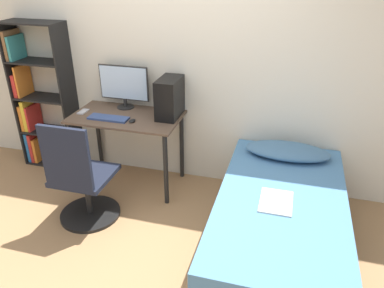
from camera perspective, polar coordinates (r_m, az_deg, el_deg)
ground_plane at (r=3.22m, az=-11.25°, el=-16.22°), size 14.00×14.00×0.00m
wall_back at (r=3.75m, az=-3.66°, el=12.56°), size 8.00×0.05×2.50m
desk at (r=3.78m, az=-9.85°, el=2.60°), size 1.07×0.61×0.76m
bookshelf at (r=4.46m, az=-22.48°, el=5.80°), size 0.63×0.29×1.59m
office_chair at (r=3.43m, az=-16.44°, el=-5.99°), size 0.55×0.55×0.99m
bed at (r=3.12m, az=13.07°, el=-11.94°), size 1.00×1.90×0.52m
pillow at (r=3.53m, az=14.34°, el=-1.03°), size 0.76×0.36×0.11m
magazine at (r=2.90m, az=12.68°, el=-8.56°), size 0.24×0.32×0.01m
monitor at (r=3.87m, az=-10.34°, el=8.86°), size 0.52×0.17×0.44m
keyboard at (r=3.69m, az=-12.62°, el=3.88°), size 0.39×0.13×0.02m
pc_tower at (r=3.61m, az=-3.43°, el=7.06°), size 0.20×0.36×0.38m
mouse at (r=3.58m, az=-9.11°, el=3.51°), size 0.06×0.09×0.02m
phone at (r=3.92m, az=-16.24°, el=4.77°), size 0.07×0.14×0.01m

